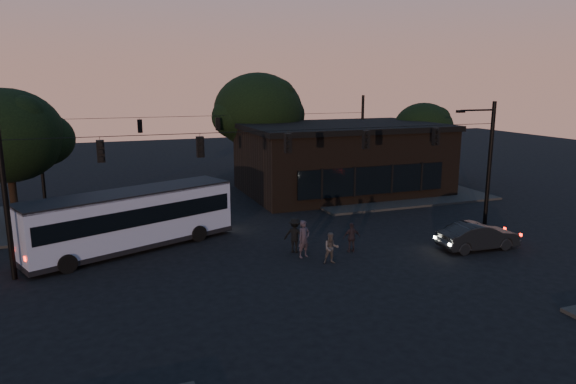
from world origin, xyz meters
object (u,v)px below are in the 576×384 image
object	(u,v)px
building	(341,158)
pedestrian_a	(304,239)
pedestrian_d	(295,235)
pedestrian_c	(352,237)
car	(478,236)
bus	(131,217)
pedestrian_b	(331,248)

from	to	relation	value
building	pedestrian_a	xyz separation A→B (m)	(-8.81, -13.73, -1.76)
pedestrian_d	building	bearing A→B (deg)	-84.06
building	pedestrian_d	xyz separation A→B (m)	(-8.95, -12.86, -1.79)
building	pedestrian_a	distance (m)	16.41
pedestrian_a	pedestrian_d	world-z (taller)	pedestrian_a
building	pedestrian_c	xyz separation A→B (m)	(-6.20, -13.85, -1.93)
car	pedestrian_c	xyz separation A→B (m)	(-6.42, 1.91, 0.08)
pedestrian_a	bus	bearing A→B (deg)	133.48
bus	pedestrian_d	size ratio (longest dim) A/B	6.07
pedestrian_b	pedestrian_c	xyz separation A→B (m)	(1.73, 1.20, 0.01)
pedestrian_a	pedestrian_b	world-z (taller)	pedestrian_a
pedestrian_c	bus	bearing A→B (deg)	-16.16
pedestrian_a	pedestrian_d	xyz separation A→B (m)	(-0.14, 0.87, -0.03)
pedestrian_d	bus	bearing A→B (deg)	16.84
pedestrian_a	pedestrian_c	world-z (taller)	pedestrian_a
building	car	world-z (taller)	building
pedestrian_b	building	bearing A→B (deg)	75.13
building	pedestrian_c	distance (m)	15.29
car	pedestrian_a	size ratio (longest dim) A/B	2.26
pedestrian_b	pedestrian_d	size ratio (longest dim) A/B	0.84
bus	pedestrian_b	bearing A→B (deg)	-54.96
pedestrian_a	pedestrian_b	xyz separation A→B (m)	(0.88, -1.31, -0.17)
bus	pedestrian_a	xyz separation A→B (m)	(7.94, -4.33, -0.79)
building	bus	size ratio (longest dim) A/B	1.38
building	bus	xyz separation A→B (m)	(-16.75, -9.40, -0.97)
car	pedestrian_b	world-z (taller)	pedestrian_b
car	pedestrian_b	bearing A→B (deg)	87.86
pedestrian_c	building	bearing A→B (deg)	-107.43
bus	car	size ratio (longest dim) A/B	2.61
pedestrian_a	pedestrian_c	xyz separation A→B (m)	(2.61, -0.12, -0.17)
bus	pedestrian_c	bearing A→B (deg)	-45.21
building	pedestrian_a	world-z (taller)	building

